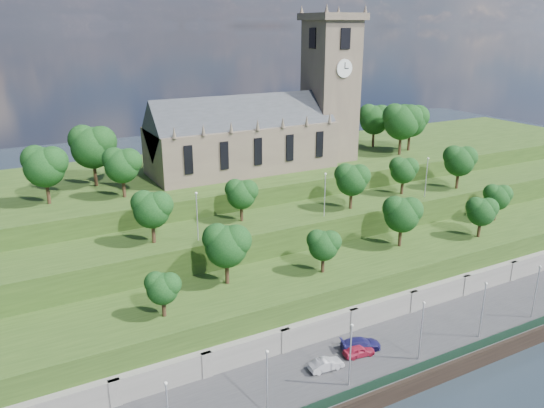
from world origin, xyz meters
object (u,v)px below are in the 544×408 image
church (267,125)px  car_right (361,344)px  car_left (359,351)px  car_middle (326,364)px

church → car_right: size_ratio=7.86×
car_right → car_left: bearing=152.9°
church → car_middle: bearing=-108.6°
church → car_middle: (-13.42, -40.00, -19.85)m
church → car_middle: size_ratio=9.42×
car_middle → car_left: bearing=-81.4°
church → car_left: church is taller
car_left → car_right: size_ratio=0.78×
car_left → car_right: bearing=-36.9°
car_middle → car_right: bearing=-72.7°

